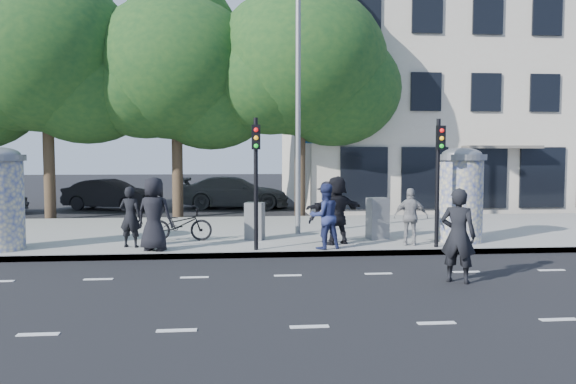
{
  "coord_description": "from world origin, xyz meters",
  "views": [
    {
      "loc": [
        -1.09,
        -10.53,
        2.65
      ],
      "look_at": [
        0.2,
        3.5,
        1.67
      ],
      "focal_mm": 35.0,
      "sensor_mm": 36.0,
      "label": 1
    }
  ],
  "objects": [
    {
      "name": "ped_e",
      "position": [
        3.6,
        4.19,
        0.93
      ],
      "size": [
        1.01,
        0.74,
        1.56
      ],
      "primitive_type": "imported",
      "rotation": [
        0.0,
        0.0,
        2.88
      ],
      "color": "gray",
      "rests_on": "sidewalk"
    },
    {
      "name": "man_road",
      "position": [
        3.41,
        0.46,
        0.97
      ],
      "size": [
        0.85,
        0.78,
        1.94
      ],
      "primitive_type": "imported",
      "rotation": [
        0.0,
        0.0,
        2.55
      ],
      "color": "black",
      "rests_on": "ground"
    },
    {
      "name": "traffic_pole_far",
      "position": [
        4.2,
        3.79,
        2.23
      ],
      "size": [
        0.22,
        0.31,
        3.4
      ],
      "color": "black",
      "rests_on": "sidewalk"
    },
    {
      "name": "lane_dash_far",
      "position": [
        0.0,
        1.4,
        0.0
      ],
      "size": [
        32.0,
        0.12,
        0.01
      ],
      "primitive_type": "cube",
      "color": "silver",
      "rests_on": "ground"
    },
    {
      "name": "cabinet_left",
      "position": [
        -0.58,
        5.55,
        0.69
      ],
      "size": [
        0.61,
        0.53,
        1.08
      ],
      "primitive_type": "cube",
      "rotation": [
        0.0,
        0.0,
        -0.34
      ],
      "color": "slate",
      "rests_on": "sidewalk"
    },
    {
      "name": "street_lamp",
      "position": [
        0.8,
        6.63,
        4.79
      ],
      "size": [
        0.25,
        0.93,
        8.0
      ],
      "color": "slate",
      "rests_on": "sidewalk"
    },
    {
      "name": "tree_center",
      "position": [
        1.5,
        12.3,
        6.31
      ],
      "size": [
        7.0,
        7.0,
        9.3
      ],
      "color": "#38281C",
      "rests_on": "ground"
    },
    {
      "name": "car_mid",
      "position": [
        -6.98,
        16.26,
        0.71
      ],
      "size": [
        2.71,
        4.54,
        1.41
      ],
      "primitive_type": "imported",
      "rotation": [
        0.0,
        0.0,
        1.27
      ],
      "color": "black",
      "rests_on": "ground"
    },
    {
      "name": "tree_near_left",
      "position": [
        -3.5,
        12.7,
        6.06
      ],
      "size": [
        6.8,
        6.8,
        8.97
      ],
      "color": "#38281C",
      "rests_on": "ground"
    },
    {
      "name": "tree_mid_left",
      "position": [
        -8.5,
        12.5,
        6.5
      ],
      "size": [
        7.2,
        7.2,
        9.57
      ],
      "color": "#38281C",
      "rests_on": "ground"
    },
    {
      "name": "ped_d",
      "position": [
        1.45,
        4.87,
        1.01
      ],
      "size": [
        1.2,
        0.83,
        1.71
      ],
      "primitive_type": "imported",
      "rotation": [
        0.0,
        0.0,
        3.33
      ],
      "color": "black",
      "rests_on": "sidewalk"
    },
    {
      "name": "car_right",
      "position": [
        -1.18,
        16.55,
        0.75
      ],
      "size": [
        2.53,
        5.33,
        1.5
      ],
      "primitive_type": "imported",
      "rotation": [
        0.0,
        0.0,
        1.49
      ],
      "color": "#515458",
      "rests_on": "ground"
    },
    {
      "name": "bicycle",
      "position": [
        -2.7,
        5.53,
        0.62
      ],
      "size": [
        0.64,
        1.79,
        0.94
      ],
      "primitive_type": "imported",
      "rotation": [
        0.0,
        0.0,
        1.56
      ],
      "color": "black",
      "rests_on": "sidewalk"
    },
    {
      "name": "curb",
      "position": [
        0.0,
        3.55,
        0.07
      ],
      "size": [
        40.0,
        0.1,
        0.16
      ],
      "primitive_type": "cube",
      "color": "slate",
      "rests_on": "ground"
    },
    {
      "name": "ped_b",
      "position": [
        -3.91,
        4.56,
        0.96
      ],
      "size": [
        0.67,
        0.52,
        1.62
      ],
      "primitive_type": "imported",
      "rotation": [
        0.0,
        0.0,
        2.9
      ],
      "color": "black",
      "rests_on": "sidewalk"
    },
    {
      "name": "ped_a",
      "position": [
        -3.2,
        3.96,
        1.1
      ],
      "size": [
        1.06,
        0.85,
        1.89
      ],
      "primitive_type": "imported",
      "rotation": [
        0.0,
        0.0,
        2.84
      ],
      "color": "black",
      "rests_on": "sidewalk"
    },
    {
      "name": "ad_column_right",
      "position": [
        5.2,
        4.7,
        1.54
      ],
      "size": [
        1.36,
        1.36,
        2.65
      ],
      "color": "beige",
      "rests_on": "sidewalk"
    },
    {
      "name": "ped_c",
      "position": [
        1.19,
        3.85,
        1.0
      ],
      "size": [
        0.97,
        0.84,
        1.71
      ],
      "primitive_type": "imported",
      "rotation": [
        0.0,
        0.0,
        3.41
      ],
      "color": "navy",
      "rests_on": "sidewalk"
    },
    {
      "name": "traffic_pole_near",
      "position": [
        -0.6,
        3.79,
        2.23
      ],
      "size": [
        0.22,
        0.31,
        3.4
      ],
      "color": "black",
      "rests_on": "sidewalk"
    },
    {
      "name": "cabinet_right",
      "position": [
        2.99,
        5.38,
        0.75
      ],
      "size": [
        0.65,
        0.54,
        1.2
      ],
      "primitive_type": "cube",
      "rotation": [
        0.0,
        0.0,
        0.22
      ],
      "color": "gray",
      "rests_on": "sidewalk"
    },
    {
      "name": "building",
      "position": [
        12.0,
        19.99,
        5.99
      ],
      "size": [
        20.3,
        15.85,
        12.0
      ],
      "color": "beige",
      "rests_on": "ground"
    },
    {
      "name": "lane_dash_near",
      "position": [
        0.0,
        -2.2,
        0.0
      ],
      "size": [
        32.0,
        0.12,
        0.01
      ],
      "primitive_type": "cube",
      "color": "silver",
      "rests_on": "ground"
    },
    {
      "name": "ground",
      "position": [
        0.0,
        0.0,
        0.0
      ],
      "size": [
        120.0,
        120.0,
        0.0
      ],
      "primitive_type": "plane",
      "color": "black",
      "rests_on": "ground"
    },
    {
      "name": "sidewalk",
      "position": [
        0.0,
        7.5,
        0.07
      ],
      "size": [
        40.0,
        8.0,
        0.15
      ],
      "primitive_type": "cube",
      "color": "gray",
      "rests_on": "ground"
    },
    {
      "name": "ped_f",
      "position": [
        1.63,
        4.56,
        1.09
      ],
      "size": [
        1.85,
        1.25,
        1.88
      ],
      "primitive_type": "imported",
      "rotation": [
        0.0,
        0.0,
        3.53
      ],
      "color": "black",
      "rests_on": "sidewalk"
    }
  ]
}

